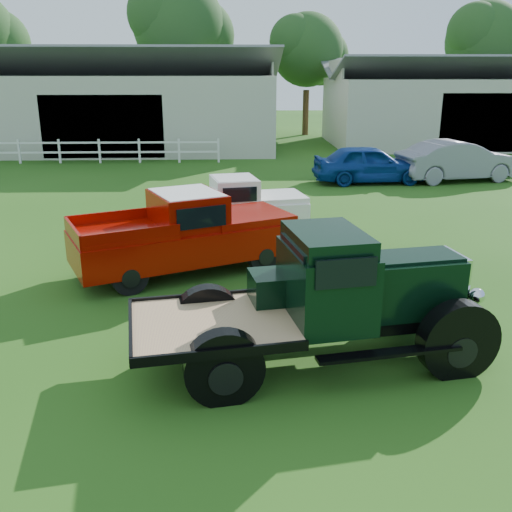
{
  "coord_description": "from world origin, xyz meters",
  "views": [
    {
      "loc": [
        -0.2,
        -9.25,
        4.45
      ],
      "look_at": [
        0.2,
        1.2,
        1.05
      ],
      "focal_mm": 40.0,
      "sensor_mm": 36.0,
      "label": 1
    }
  ],
  "objects_px": {
    "red_pickup": "(184,232)",
    "misc_car_grey": "(458,161)",
    "vintage_flatbed": "(318,298)",
    "misc_car_blue": "(369,164)",
    "white_pickup": "(232,206)"
  },
  "relations": [
    {
      "from": "misc_car_blue",
      "to": "red_pickup",
      "type": "bearing_deg",
      "value": 144.68
    },
    {
      "from": "white_pickup",
      "to": "misc_car_blue",
      "type": "bearing_deg",
      "value": 41.71
    },
    {
      "from": "red_pickup",
      "to": "white_pickup",
      "type": "relative_size",
      "value": 1.2
    },
    {
      "from": "vintage_flatbed",
      "to": "red_pickup",
      "type": "xyz_separation_m",
      "value": [
        -2.45,
        4.42,
        -0.14
      ]
    },
    {
      "from": "red_pickup",
      "to": "misc_car_grey",
      "type": "distance_m",
      "value": 15.35
    },
    {
      "from": "red_pickup",
      "to": "misc_car_grey",
      "type": "relative_size",
      "value": 1.01
    },
    {
      "from": "red_pickup",
      "to": "vintage_flatbed",
      "type": "bearing_deg",
      "value": -85.75
    },
    {
      "from": "misc_car_grey",
      "to": "red_pickup",
      "type": "bearing_deg",
      "value": 125.43
    },
    {
      "from": "red_pickup",
      "to": "misc_car_blue",
      "type": "distance_m",
      "value": 12.75
    },
    {
      "from": "misc_car_blue",
      "to": "misc_car_grey",
      "type": "bearing_deg",
      "value": -88.87
    },
    {
      "from": "red_pickup",
      "to": "misc_car_grey",
      "type": "bearing_deg",
      "value": 21.63
    },
    {
      "from": "misc_car_blue",
      "to": "misc_car_grey",
      "type": "height_order",
      "value": "misc_car_grey"
    },
    {
      "from": "vintage_flatbed",
      "to": "misc_car_grey",
      "type": "height_order",
      "value": "vintage_flatbed"
    },
    {
      "from": "misc_car_blue",
      "to": "vintage_flatbed",
      "type": "bearing_deg",
      "value": 160.88
    },
    {
      "from": "vintage_flatbed",
      "to": "red_pickup",
      "type": "distance_m",
      "value": 5.05
    }
  ]
}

